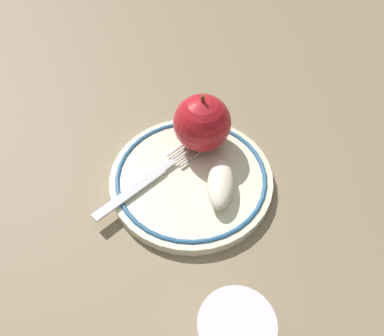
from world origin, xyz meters
The scene contains 5 objects.
ground_plane centered at (0.00, 0.00, 0.00)m, with size 2.00×2.00×0.00m, color #826F54.
plate centered at (0.01, 0.00, 0.01)m, with size 0.21×0.21×0.02m.
apple_red_whole centered at (0.03, 0.05, 0.05)m, with size 0.07×0.07×0.08m.
apple_slice_front centered at (0.04, -0.03, 0.03)m, with size 0.07×0.03×0.02m, color silver.
fork centered at (-0.04, 0.01, 0.02)m, with size 0.17×0.11×0.00m.
Camera 1 is at (-0.06, -0.31, 0.44)m, focal length 40.00 mm.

